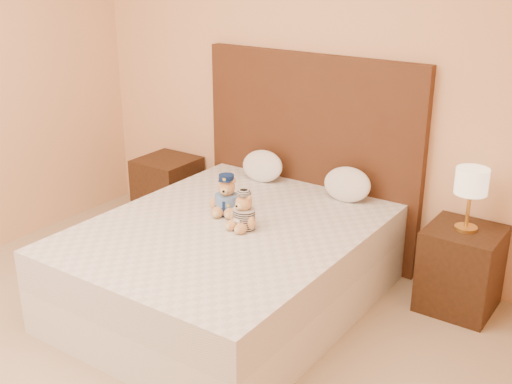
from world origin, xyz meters
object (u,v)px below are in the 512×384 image
bed (229,265)px  lamp (471,184)px  pillow_right (347,183)px  pillow_left (262,165)px  teddy_police (227,195)px  nightstand_left (168,190)px  teddy_prisoner (244,211)px  nightstand_right (461,269)px

bed → lamp: size_ratio=5.00×
pillow_right → lamp: bearing=-2.0°
lamp → bed: bearing=-147.4°
lamp → pillow_left: (-1.55, 0.03, -0.18)m
lamp → pillow_left: lamp is taller
pillow_left → teddy_police: bearing=-75.2°
nightstand_left → lamp: bearing=0.0°
nightstand_left → teddy_prisoner: 1.61m
lamp → pillow_left: bearing=178.9°
teddy_prisoner → teddy_police: bearing=158.2°
pillow_left → pillow_right: size_ratio=0.99×
nightstand_left → bed: bearing=-32.6°
teddy_prisoner → pillow_right: 0.86m
teddy_police → teddy_prisoner: size_ratio=1.11×
nightstand_right → teddy_prisoner: size_ratio=2.29×
bed → pillow_right: pillow_right is taller
lamp → pillow_right: (-0.85, 0.03, -0.18)m
teddy_prisoner → pillow_right: pillow_right is taller
nightstand_left → pillow_left: pillow_left is taller
pillow_left → pillow_right: (0.71, 0.00, 0.00)m
nightstand_left → pillow_right: 1.70m
bed → teddy_police: bearing=129.3°
nightstand_right → pillow_right: 0.94m
lamp → teddy_police: (-1.38, -0.65, -0.16)m
nightstand_right → pillow_right: pillow_right is taller
nightstand_right → lamp: size_ratio=1.38×
bed → nightstand_left: same height
nightstand_right → pillow_right: bearing=178.0°
nightstand_right → pillow_left: size_ratio=1.59×
bed → teddy_prisoner: bearing=13.2°
pillow_right → teddy_prisoner: bearing=-110.4°
lamp → nightstand_left: bearing=180.0°
bed → teddy_prisoner: (0.11, 0.02, 0.40)m
teddy_prisoner → nightstand_left: bearing=157.4°
bed → lamp: (1.25, 0.80, 0.57)m
nightstand_left → nightstand_right: bearing=0.0°
teddy_prisoner → bed: bearing=-159.5°
nightstand_left → lamp: (2.50, 0.00, 0.57)m
nightstand_left → nightstand_right: same height
teddy_prisoner → pillow_left: pillow_left is taller
teddy_police → pillow_right: 0.86m
nightstand_left → pillow_right: size_ratio=1.57×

